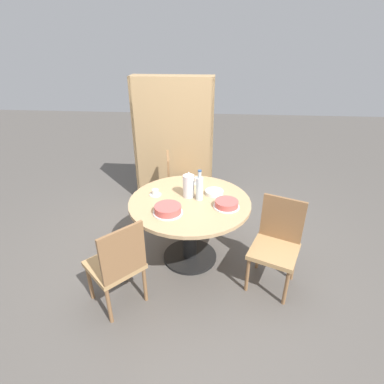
% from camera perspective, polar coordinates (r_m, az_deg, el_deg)
% --- Properties ---
extents(ground_plane, '(14.00, 14.00, 0.00)m').
position_cam_1_polar(ground_plane, '(3.43, -0.39, -12.28)').
color(ground_plane, '#56514C').
extents(dining_table, '(1.23, 1.23, 0.73)m').
position_cam_1_polar(dining_table, '(3.11, -0.42, -4.38)').
color(dining_table, black).
rests_on(dining_table, ground_plane).
extents(chair_a, '(0.55, 0.55, 0.89)m').
position_cam_1_polar(chair_a, '(2.97, 15.77, -9.32)').
color(chair_a, olive).
rests_on(chair_a, ground_plane).
extents(chair_b, '(0.49, 0.49, 0.89)m').
position_cam_1_polar(chair_b, '(3.92, -2.48, 1.32)').
color(chair_b, olive).
rests_on(chair_b, ground_plane).
extents(chair_c, '(0.59, 0.59, 0.89)m').
position_cam_1_polar(chair_c, '(2.72, -14.01, -13.12)').
color(chair_c, olive).
rests_on(chair_c, ground_plane).
extents(bookshelf, '(1.09, 0.28, 1.76)m').
position_cam_1_polar(bookshelf, '(4.25, -3.36, 9.23)').
color(bookshelf, tan).
rests_on(bookshelf, ground_plane).
extents(coffee_pot, '(0.12, 0.12, 0.27)m').
position_cam_1_polar(coffee_pot, '(3.04, -0.65, 1.29)').
color(coffee_pot, silver).
rests_on(coffee_pot, dining_table).
extents(water_bottle, '(0.07, 0.07, 0.32)m').
position_cam_1_polar(water_bottle, '(2.97, 1.45, 0.79)').
color(water_bottle, silver).
rests_on(water_bottle, dining_table).
extents(cake_main, '(0.28, 0.28, 0.08)m').
position_cam_1_polar(cake_main, '(2.80, -4.62, -3.36)').
color(cake_main, white).
rests_on(cake_main, dining_table).
extents(cake_second, '(0.25, 0.25, 0.07)m').
position_cam_1_polar(cake_second, '(2.91, 6.61, -2.31)').
color(cake_second, white).
rests_on(cake_second, dining_table).
extents(cup_a, '(0.12, 0.12, 0.07)m').
position_cam_1_polar(cup_a, '(3.37, 1.02, 2.14)').
color(cup_a, silver).
rests_on(cup_a, dining_table).
extents(cup_b, '(0.12, 0.12, 0.07)m').
position_cam_1_polar(cup_b, '(3.13, -6.99, -0.15)').
color(cup_b, silver).
rests_on(cup_b, dining_table).
extents(cup_c, '(0.12, 0.12, 0.07)m').
position_cam_1_polar(cup_c, '(3.45, -0.87, 2.80)').
color(cup_c, silver).
rests_on(cup_c, dining_table).
extents(plate_stack, '(0.19, 0.19, 0.04)m').
position_cam_1_polar(plate_stack, '(3.14, 4.27, -0.05)').
color(plate_stack, white).
rests_on(plate_stack, dining_table).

